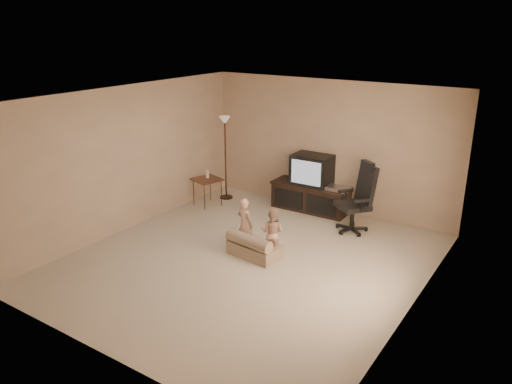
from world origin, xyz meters
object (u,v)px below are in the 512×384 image
Objects in this scene: floor_lamp at (225,139)px; toddler_right at (272,232)px; office_chair at (357,207)px; child_sofa at (253,247)px; side_table at (207,180)px; toddler_left at (245,224)px; tv_stand at (312,188)px.

floor_lamp reaches higher than toddler_right.
office_chair is at bearing -2.47° from floor_lamp.
child_sofa is 0.38m from toddler_right.
office_chair is at bearing -122.60° from toddler_right.
child_sofa is at bearing 33.43° from toddler_right.
floor_lamp is at bearing -145.31° from office_chair.
office_chair is 1.67× the size of side_table.
toddler_left is 1.07× the size of toddler_right.
tv_stand is at bearing -88.00° from toddler_right.
child_sofa is at bearing -79.56° from office_chair.
floor_lamp is at bearing 142.96° from child_sofa.
tv_stand is at bearing 25.97° from side_table.
side_table is 2.15m from toddler_left.
side_table is at bearing -23.87° from toddler_left.
floor_lamp is (0.05, 0.55, 0.71)m from side_table.
toddler_left is (1.76, -1.23, -0.11)m from side_table.
child_sofa is (-0.93, -1.84, -0.29)m from office_chair.
tv_stand is 2.13m from toddler_left.
floor_lamp reaches higher than child_sofa.
toddler_left is at bearing -34.92° from side_table.
side_table reaches higher than child_sofa.
tv_stand is 2.16m from toddler_right.
tv_stand is 2.35m from child_sofa.
office_chair is at bearing 8.11° from side_table.
office_chair is 2.08m from child_sofa.
office_chair is 2.05m from toddler_left.
tv_stand is at bearing -81.37° from toddler_left.
toddler_right is at bearing -167.43° from toddler_left.
tv_stand is 0.91× the size of floor_lamp.
office_chair is at bearing 70.79° from child_sofa.
toddler_right is at bearing -38.49° from floor_lamp.
toddler_right is (2.22, -1.76, -0.85)m from floor_lamp.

